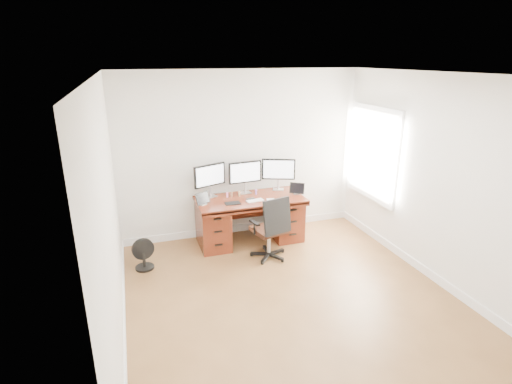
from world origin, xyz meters
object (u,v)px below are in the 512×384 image
object	(u,v)px
monitor_center	(245,173)
keyboard	(255,201)
desk	(250,218)
office_chair	(271,238)
floor_fan	(144,255)

from	to	relation	value
monitor_center	keyboard	world-z (taller)	monitor_center
desk	office_chair	xyz separation A→B (m)	(0.12, -0.67, -0.08)
office_chair	keyboard	bearing A→B (deg)	86.00
office_chair	floor_fan	distance (m)	1.84
desk	office_chair	distance (m)	0.68
floor_fan	desk	bearing A→B (deg)	1.12
desk	office_chair	size ratio (longest dim) A/B	1.73
desk	floor_fan	xyz separation A→B (m)	(-1.70, -0.41, -0.18)
desk	monitor_center	bearing A→B (deg)	89.97
keyboard	floor_fan	bearing A→B (deg)	179.19
desk	keyboard	size ratio (longest dim) A/B	6.45
desk	monitor_center	world-z (taller)	monitor_center
floor_fan	keyboard	bearing A→B (deg)	-4.87
desk	monitor_center	distance (m)	0.72
office_chair	monitor_center	xyz separation A→B (m)	(-0.12, 0.91, 0.76)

